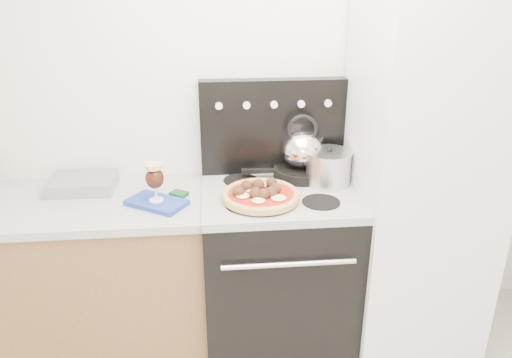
{
  "coord_description": "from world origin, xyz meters",
  "views": [
    {
      "loc": [
        -0.25,
        -1.06,
        1.93
      ],
      "look_at": [
        -0.05,
        1.05,
        1.04
      ],
      "focal_mm": 35.0,
      "sensor_mm": 36.0,
      "label": 1
    }
  ],
  "objects": [
    {
      "name": "fridge",
      "position": [
        0.78,
        1.15,
        0.95
      ],
      "size": [
        0.64,
        0.68,
        1.9
      ],
      "primitive_type": "cube",
      "color": "silver",
      "rests_on": "ground"
    },
    {
      "name": "foil_sheet",
      "position": [
        -0.9,
        1.33,
        0.93
      ],
      "size": [
        0.33,
        0.25,
        0.06
      ],
      "primitive_type": "cube",
      "rotation": [
        0.0,
        0.0,
        -0.03
      ],
      "color": "silver",
      "rests_on": "countertop"
    },
    {
      "name": "backguard",
      "position": [
        0.08,
        1.45,
        1.17
      ],
      "size": [
        0.76,
        0.08,
        0.5
      ],
      "primitive_type": "cube",
      "color": "black",
      "rests_on": "cooktop"
    },
    {
      "name": "skillet",
      "position": [
        0.22,
        1.35,
        0.95
      ],
      "size": [
        0.31,
        0.31,
        0.05
      ],
      "primitive_type": "cylinder",
      "rotation": [
        0.0,
        0.0,
        -0.06
      ],
      "color": "black",
      "rests_on": "cooktop"
    },
    {
      "name": "tea_kettle",
      "position": [
        0.22,
        1.35,
        1.09
      ],
      "size": [
        0.26,
        0.26,
        0.24
      ],
      "primitive_type": null,
      "rotation": [
        0.0,
        0.0,
        -0.24
      ],
      "color": "silver",
      "rests_on": "skillet"
    },
    {
      "name": "room_shell",
      "position": [
        0.0,
        0.29,
        1.25
      ],
      "size": [
        3.52,
        3.01,
        2.52
      ],
      "color": "silver",
      "rests_on": "ground"
    },
    {
      "name": "cooktop",
      "position": [
        0.08,
        1.18,
        0.9
      ],
      "size": [
        0.76,
        0.65,
        0.04
      ],
      "primitive_type": "cube",
      "color": "#ADADB2",
      "rests_on": "stove_body"
    },
    {
      "name": "base_cabinet",
      "position": [
        -1.02,
        1.2,
        0.43
      ],
      "size": [
        1.45,
        0.6,
        0.86
      ],
      "primitive_type": "cube",
      "color": "brown",
      "rests_on": "ground"
    },
    {
      "name": "pizza",
      "position": [
        -0.02,
        1.07,
        0.96
      ],
      "size": [
        0.41,
        0.41,
        0.05
      ],
      "primitive_type": null,
      "rotation": [
        0.0,
        0.0,
        -0.14
      ],
      "color": "#DFB358",
      "rests_on": "pizza_pan"
    },
    {
      "name": "oven_mitt",
      "position": [
        -0.51,
        1.11,
        0.91
      ],
      "size": [
        0.32,
        0.28,
        0.02
      ],
      "primitive_type": "cube",
      "rotation": [
        0.0,
        0.0,
        -0.57
      ],
      "color": "#213C9F",
      "rests_on": "countertop"
    },
    {
      "name": "countertop",
      "position": [
        -1.02,
        1.2,
        0.88
      ],
      "size": [
        1.48,
        0.63,
        0.04
      ],
      "primitive_type": "cube",
      "color": "#AEAEB3",
      "rests_on": "base_cabinet"
    },
    {
      "name": "stock_pot",
      "position": [
        0.34,
        1.25,
        1.0
      ],
      "size": [
        0.26,
        0.26,
        0.16
      ],
      "primitive_type": "cylinder",
      "rotation": [
        0.0,
        0.0,
        -0.14
      ],
      "color": "silver",
      "rests_on": "cooktop"
    },
    {
      "name": "beer_glass",
      "position": [
        -0.51,
        1.11,
        1.02
      ],
      "size": [
        0.1,
        0.1,
        0.19
      ],
      "primitive_type": null,
      "rotation": [
        0.0,
        0.0,
        0.19
      ],
      "color": "black",
      "rests_on": "oven_mitt"
    },
    {
      "name": "pizza_pan",
      "position": [
        -0.02,
        1.07,
        0.93
      ],
      "size": [
        0.37,
        0.37,
        0.01
      ],
      "primitive_type": "cylinder",
      "rotation": [
        0.0,
        0.0,
        -0.11
      ],
      "color": "black",
      "rests_on": "cooktop"
    },
    {
      "name": "stove_body",
      "position": [
        0.08,
        1.18,
        0.44
      ],
      "size": [
        0.76,
        0.65,
        0.88
      ],
      "primitive_type": "cube",
      "color": "black",
      "rests_on": "ground"
    }
  ]
}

